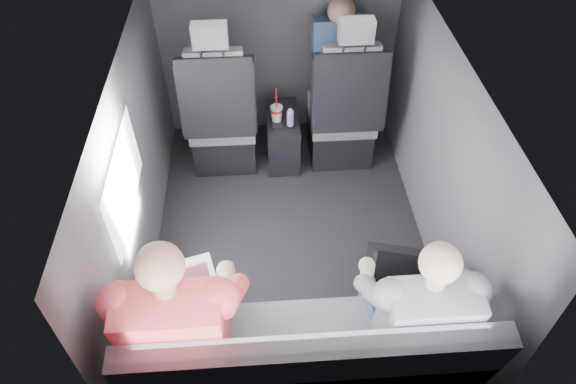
{
  "coord_description": "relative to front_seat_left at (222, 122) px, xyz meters",
  "views": [
    {
      "loc": [
        -0.17,
        -2.24,
        2.72
      ],
      "look_at": [
        -0.02,
        -0.05,
        0.52
      ],
      "focal_mm": 32.0,
      "sensor_mm": 36.0,
      "label": 1
    }
  ],
  "objects": [
    {
      "name": "laptop_white",
      "position": [
        -0.15,
        -1.6,
        0.23
      ],
      "size": [
        0.39,
        0.39,
        0.25
      ],
      "color": "silver",
      "rests_on": "passenger_rear_left"
    },
    {
      "name": "passenger_front_right",
      "position": [
        0.88,
        0.26,
        0.35
      ],
      "size": [
        0.39,
        0.39,
        0.77
      ],
      "color": "navy",
      "rests_on": "front_seat_right"
    },
    {
      "name": "center_console",
      "position": [
        0.45,
        0.04,
        -0.2
      ],
      "size": [
        0.24,
        0.48,
        0.41
      ],
      "color": "black",
      "rests_on": "floor"
    },
    {
      "name": "front_seat_left",
      "position": [
        0.0,
        0.0,
        0.0
      ],
      "size": [
        0.52,
        0.58,
        1.26
      ],
      "color": "black",
      "rests_on": "floor"
    },
    {
      "name": "panel_left",
      "position": [
        -0.45,
        -0.84,
        0.27
      ],
      "size": [
        0.02,
        2.6,
        1.35
      ],
      "primitive_type": "cube",
      "color": "#56565B",
      "rests_on": "floor"
    },
    {
      "name": "laptop_black",
      "position": [
        0.97,
        -1.59,
        0.23
      ],
      "size": [
        0.41,
        0.41,
        0.26
      ],
      "color": "black",
      "rests_on": "passenger_rear_right"
    },
    {
      "name": "passenger_rear_right",
      "position": [
        0.95,
        -1.81,
        0.22
      ],
      "size": [
        0.48,
        0.61,
        1.2
      ],
      "color": "navy",
      "rests_on": "rear_bench"
    },
    {
      "name": "floor",
      "position": [
        0.45,
        -0.84,
        -0.4
      ],
      "size": [
        2.6,
        2.6,
        0.0
      ],
      "primitive_type": "plane",
      "color": "black",
      "rests_on": "ground"
    },
    {
      "name": "soda_cup",
      "position": [
        0.4,
        -0.02,
        0.07
      ],
      "size": [
        0.09,
        0.09,
        0.28
      ],
      "color": "white",
      "rests_on": "center_console"
    },
    {
      "name": "side_window",
      "position": [
        -0.43,
        -1.14,
        0.5
      ],
      "size": [
        0.02,
        0.75,
        0.42
      ],
      "primitive_type": "cube",
      "color": "white",
      "rests_on": "panel_left"
    },
    {
      "name": "front_seat_right",
      "position": [
        0.9,
        0.0,
        0.0
      ],
      "size": [
        0.52,
        0.58,
        1.26
      ],
      "color": "black",
      "rests_on": "floor"
    },
    {
      "name": "panel_back",
      "position": [
        0.45,
        -2.14,
        0.27
      ],
      "size": [
        1.8,
        0.02,
        1.35
      ],
      "primitive_type": "cube",
      "color": "#56565B",
      "rests_on": "floor"
    },
    {
      "name": "ceiling",
      "position": [
        0.45,
        -0.84,
        0.95
      ],
      "size": [
        2.6,
        2.6,
        0.0
      ],
      "primitive_type": "plane",
      "rotation": [
        3.14,
        0.0,
        0.0
      ],
      "color": "#B2B2AD",
      "rests_on": "panel_back"
    },
    {
      "name": "water_bottle",
      "position": [
        0.5,
        -0.08,
        0.07
      ],
      "size": [
        0.05,
        0.05,
        0.15
      ],
      "color": "#9BBCD1",
      "rests_on": "center_console"
    },
    {
      "name": "rear_bench",
      "position": [
        0.45,
        -1.9,
        -0.09
      ],
      "size": [
        1.6,
        0.57,
        0.92
      ],
      "color": "slate",
      "rests_on": "floor"
    },
    {
      "name": "panel_right",
      "position": [
        1.35,
        -0.84,
        0.27
      ],
      "size": [
        0.02,
        2.6,
        1.35
      ],
      "primitive_type": "cube",
      "color": "#56565B",
      "rests_on": "floor"
    },
    {
      "name": "panel_front",
      "position": [
        0.45,
        0.46,
        0.27
      ],
      "size": [
        1.8,
        0.02,
        1.35
      ],
      "primitive_type": "cube",
      "color": "#56565B",
      "rests_on": "floor"
    },
    {
      "name": "seatbelt",
      "position": [
        0.9,
        -0.17,
        0.4
      ],
      "size": [
        0.35,
        0.11,
        0.59
      ],
      "primitive_type": "cube",
      "rotation": [
        -0.14,
        0.49,
        0.0
      ],
      "color": "black",
      "rests_on": "front_seat_right"
    },
    {
      "name": "passenger_rear_left",
      "position": [
        -0.12,
        -1.81,
        0.25
      ],
      "size": [
        0.54,
        0.65,
        1.28
      ],
      "color": "#2D2D32",
      "rests_on": "rear_bench"
    }
  ]
}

